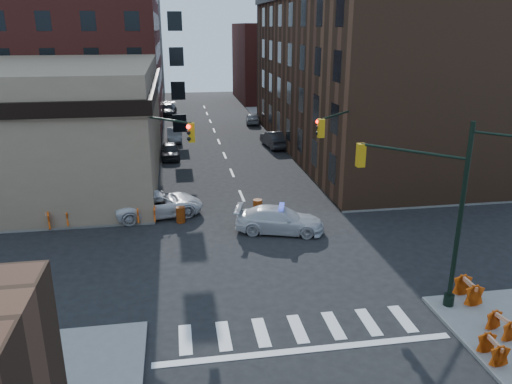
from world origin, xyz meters
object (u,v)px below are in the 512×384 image
object	(u,v)px
barrel_bank	(181,215)
parked_car_wnear	(170,151)
parked_car_wfar	(174,135)
barrel_road	(258,208)
parked_car_enear	(275,139)
pickup	(158,204)
barricade_nw_a	(146,214)
police_car	(280,220)
pedestrian_b	(91,197)
pedestrian_a	(83,201)
barricade_se_a	(468,291)

from	to	relation	value
barrel_bank	parked_car_wnear	bearing A→B (deg)	92.27
parked_car_wfar	barrel_road	xyz separation A→B (m)	(5.10, -22.91, -0.17)
parked_car_enear	pickup	bearing A→B (deg)	51.49
parked_car_wnear	barrel_bank	world-z (taller)	parked_car_wnear
parked_car_enear	barricade_nw_a	size ratio (longest dim) A/B	3.80
parked_car_wnear	parked_car_enear	size ratio (longest dim) A/B	0.84
pickup	parked_car_enear	bearing A→B (deg)	-44.31
parked_car_wnear	parked_car_enear	bearing A→B (deg)	13.72
police_car	barrel_road	xyz separation A→B (m)	(-0.83, 2.85, -0.22)
parked_car_wfar	barricade_nw_a	size ratio (longest dim) A/B	3.23
police_car	pedestrian_b	distance (m)	12.74
parked_car_enear	barricade_nw_a	distance (m)	22.28
pickup	pedestrian_a	world-z (taller)	pedestrian_a
barricade_se_a	barricade_nw_a	size ratio (longest dim) A/B	0.97
barricade_nw_a	parked_car_wnear	bearing A→B (deg)	80.58
parked_car_enear	police_car	bearing A→B (deg)	73.25
barrel_bank	barricade_se_a	xyz separation A→B (m)	(12.22, -11.69, 0.13)
pickup	barrel_road	size ratio (longest dim) A/B	5.35
parked_car_wfar	pedestrian_a	distance (m)	21.80
parked_car_wfar	barricade_nw_a	bearing A→B (deg)	-96.14
pedestrian_b	barricade_nw_a	distance (m)	4.72
parked_car_wfar	pedestrian_b	world-z (taller)	pedestrian_b
police_car	pickup	xyz separation A→B (m)	(-7.13, 3.84, 0.03)
barricade_se_a	parked_car_wfar	bearing A→B (deg)	20.35
police_car	barrel_road	distance (m)	2.97
barricade_se_a	barrel_bank	bearing A→B (deg)	47.10
pedestrian_b	barrel_bank	size ratio (longest dim) A/B	1.56
pedestrian_a	parked_car_enear	bearing A→B (deg)	86.84
pickup	parked_car_wnear	bearing A→B (deg)	-14.93
pedestrian_b	barrel_road	distance (m)	10.99
police_car	parked_car_wfar	xyz separation A→B (m)	(-5.93, 25.76, -0.06)
barrel_road	barricade_se_a	distance (m)	14.13
barricade_se_a	pickup	bearing A→B (deg)	46.96
parked_car_wfar	parked_car_enear	world-z (taller)	parked_car_enear
barricade_nw_a	barrel_bank	bearing A→B (deg)	-6.99
pedestrian_b	barricade_se_a	size ratio (longest dim) A/B	1.23
pickup	barrel_bank	size ratio (longest dim) A/B	5.68
parked_car_wnear	parked_car_enear	world-z (taller)	parked_car_enear
pedestrian_a	barricade_nw_a	bearing A→B (deg)	11.34
police_car	pedestrian_b	bearing A→B (deg)	80.33
parked_car_wnear	pickup	bearing A→B (deg)	-94.57
pickup	pedestrian_b	xyz separation A→B (m)	(-4.36, 1.67, 0.14)
pickup	barrel_road	bearing A→B (deg)	-111.01
police_car	barrel_bank	bearing A→B (deg)	82.89
pedestrian_a	barrel_bank	bearing A→B (deg)	19.49
parked_car_wnear	barrel_bank	bearing A→B (deg)	-89.39
parked_car_wnear	parked_car_wfar	distance (m)	7.19
pedestrian_b	barricade_nw_a	xyz separation A→B (m)	(3.66, -2.97, -0.29)
pickup	barricade_nw_a	world-z (taller)	pickup
pickup	parked_car_wfar	size ratio (longest dim) A/B	1.34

